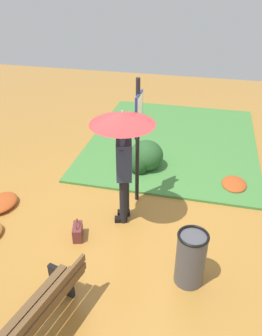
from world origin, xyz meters
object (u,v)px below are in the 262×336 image
object	(u,v)px
park_bench	(40,315)
trash_bin	(191,258)
person_with_umbrella	(123,140)
info_sign_post	(138,129)
handbag	(78,232)

from	to	relation	value
park_bench	trash_bin	distance (m)	2.01
trash_bin	person_with_umbrella	bearing A→B (deg)	-130.47
person_with_umbrella	park_bench	xyz separation A→B (m)	(2.25, -0.39, -1.15)
person_with_umbrella	trash_bin	bearing A→B (deg)	49.53
info_sign_post	park_bench	size ratio (longest dim) A/B	1.62
handbag	park_bench	distance (m)	1.72
handbag	person_with_umbrella	bearing A→B (deg)	132.35
handbag	trash_bin	distance (m)	1.88
info_sign_post	trash_bin	world-z (taller)	info_sign_post
person_with_umbrella	trash_bin	world-z (taller)	person_with_umbrella
info_sign_post	handbag	world-z (taller)	info_sign_post
park_bench	trash_bin	world-z (taller)	trash_bin
info_sign_post	handbag	size ratio (longest dim) A/B	6.22
info_sign_post	park_bench	xyz separation A→B (m)	(2.93, -0.48, -1.04)
person_with_umbrella	park_bench	bearing A→B (deg)	-9.96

